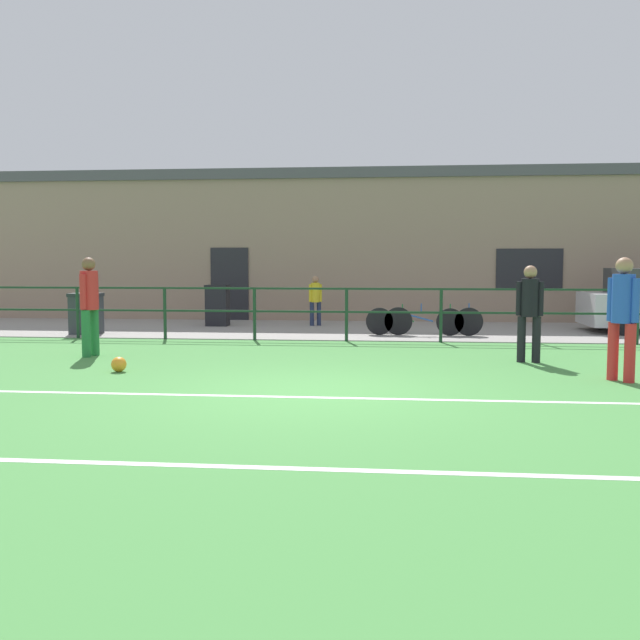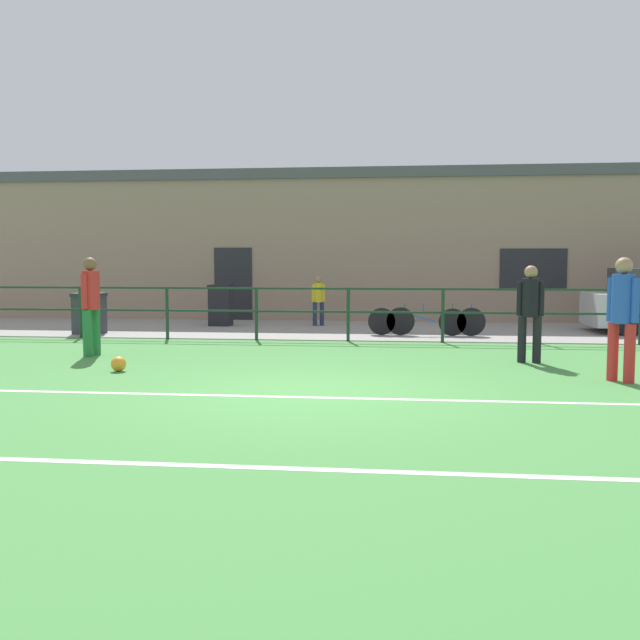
{
  "view_description": "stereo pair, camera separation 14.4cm",
  "coord_description": "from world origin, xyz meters",
  "views": [
    {
      "loc": [
        0.97,
        -9.16,
        1.72
      ],
      "look_at": [
        -0.26,
        2.95,
        0.71
      ],
      "focal_mm": 39.96,
      "sensor_mm": 36.0,
      "label": 1
    },
    {
      "loc": [
        1.12,
        -9.14,
        1.72
      ],
      "look_at": [
        -0.26,
        2.95,
        0.71
      ],
      "focal_mm": 39.96,
      "sensor_mm": 36.0,
      "label": 2
    }
  ],
  "objects": [
    {
      "name": "trash_bin_1",
      "position": [
        -3.59,
        9.11,
        0.56
      ],
      "size": [
        0.6,
        0.51,
        1.07
      ],
      "color": "black",
      "rests_on": "pavement_strip"
    },
    {
      "name": "player_striker",
      "position": [
        -4.45,
        3.13,
        1.01
      ],
      "size": [
        0.31,
        0.48,
        1.78
      ],
      "rotation": [
        0.0,
        0.0,
        4.52
      ],
      "color": "#237038",
      "rests_on": "ground"
    },
    {
      "name": "pavement_strip",
      "position": [
        0.0,
        8.5,
        0.01
      ],
      "size": [
        48.0,
        5.0,
        0.02
      ],
      "primitive_type": "cube",
      "color": "gray",
      "rests_on": "ground"
    },
    {
      "name": "field_line_hash",
      "position": [
        0.0,
        -3.43,
        0.0
      ],
      "size": [
        36.0,
        0.11,
        0.0
      ],
      "primitive_type": "cube",
      "color": "white",
      "rests_on": "ground"
    },
    {
      "name": "clubhouse_facade",
      "position": [
        0.0,
        12.2,
        2.18
      ],
      "size": [
        28.0,
        2.56,
        4.34
      ],
      "color": "gray",
      "rests_on": "ground"
    },
    {
      "name": "perimeter_fence",
      "position": [
        0.0,
        6.0,
        0.75
      ],
      "size": [
        36.07,
        0.07,
        1.15
      ],
      "color": "#193823",
      "rests_on": "ground"
    },
    {
      "name": "spectator_child",
      "position": [
        -1.04,
        9.41,
        0.76
      ],
      "size": [
        0.34,
        0.23,
        1.31
      ],
      "rotation": [
        0.0,
        0.0,
        3.54
      ],
      "color": "#232D4C",
      "rests_on": "pavement_strip"
    },
    {
      "name": "trash_bin_0",
      "position": [
        -6.14,
        6.76,
        0.5
      ],
      "size": [
        0.68,
        0.58,
        0.95
      ],
      "color": "#33383D",
      "rests_on": "pavement_strip"
    },
    {
      "name": "soccer_ball_match",
      "position": [
        -3.25,
        1.42,
        0.12
      ],
      "size": [
        0.24,
        0.24,
        0.24
      ],
      "primitive_type": "sphere",
      "color": "orange",
      "rests_on": "ground"
    },
    {
      "name": "field_line_touchline",
      "position": [
        0.0,
        -0.35,
        0.0
      ],
      "size": [
        36.0,
        0.11,
        0.0
      ],
      "primitive_type": "cube",
      "color": "white",
      "rests_on": "ground"
    },
    {
      "name": "bicycle_parked_0",
      "position": [
        1.91,
        7.2,
        0.36
      ],
      "size": [
        2.24,
        0.04,
        0.74
      ],
      "color": "black",
      "rests_on": "pavement_strip"
    },
    {
      "name": "ground",
      "position": [
        0.0,
        0.0,
        -0.02
      ],
      "size": [
        60.0,
        44.0,
        0.04
      ],
      "primitive_type": "cube",
      "color": "#478C42"
    },
    {
      "name": "player_goalkeeper",
      "position": [
        3.29,
        3.13,
        0.93
      ],
      "size": [
        0.45,
        0.29,
        1.64
      ],
      "rotation": [
        0.0,
        0.0,
        2.96
      ],
      "color": "black",
      "rests_on": "ground"
    },
    {
      "name": "player_winger",
      "position": [
        4.24,
        1.31,
        1.01
      ],
      "size": [
        0.35,
        0.4,
        1.77
      ],
      "rotation": [
        0.0,
        0.0,
        2.28
      ],
      "color": "red",
      "rests_on": "ground"
    },
    {
      "name": "bicycle_parked_1",
      "position": [
        1.48,
        7.2,
        0.35
      ],
      "size": [
        2.23,
        0.04,
        0.73
      ],
      "color": "black",
      "rests_on": "pavement_strip"
    }
  ]
}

